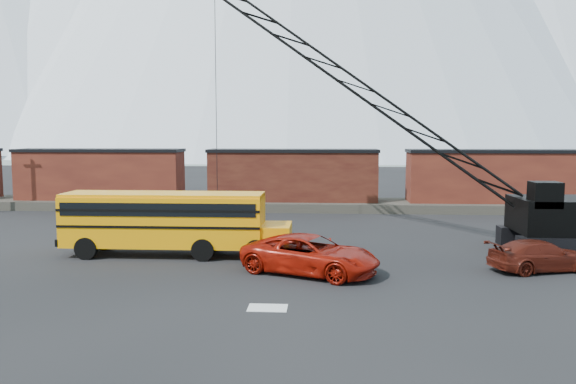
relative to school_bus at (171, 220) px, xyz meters
name	(u,v)px	position (x,y,z in m)	size (l,w,h in m)	color
ground	(265,279)	(5.21, -4.27, -1.79)	(160.00, 160.00, 0.00)	black
gravel_berm	(293,205)	(5.21, 17.73, -1.44)	(120.00, 5.00, 0.70)	#464139
boxcar_west_near	(100,174)	(-10.79, 17.73, 0.97)	(13.70, 3.10, 4.17)	#411812
boxcar_mid	(293,175)	(5.21, 17.73, 0.97)	(13.70, 3.10, 4.17)	#522417
boxcar_east_near	(494,176)	(21.21, 17.73, 0.97)	(13.70, 3.10, 4.17)	#411812
snow_patch	(268,308)	(5.71, -8.27, -1.78)	(1.40, 0.90, 0.02)	silver
school_bus	(171,220)	(0.00, 0.00, 0.00)	(11.65, 2.65, 3.19)	orange
red_pickup	(311,255)	(7.12, -3.23, -0.95)	(2.81, 6.10, 1.70)	#941207
maroon_suv	(541,256)	(17.45, -2.09, -1.10)	(1.94, 4.76, 1.38)	#47140C
crawler_crane	(363,90)	(9.87, 4.88, 6.79)	(22.44, 7.46, 15.58)	black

